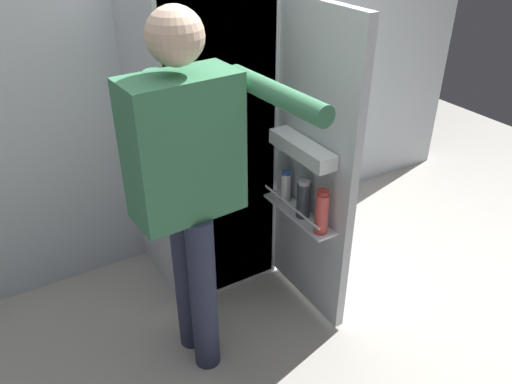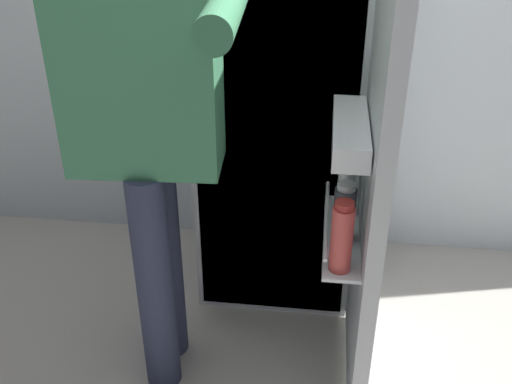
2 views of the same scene
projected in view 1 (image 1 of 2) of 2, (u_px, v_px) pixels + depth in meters
The scene contains 4 objects.
ground_plane at pixel (252, 314), 2.70m from camera, with size 6.89×6.89×0.00m, color #B7B2A8.
kitchen_wall at pixel (171, 49), 2.71m from camera, with size 4.40×0.10×2.44m, color silver.
refrigerator at pixel (210, 144), 2.66m from camera, with size 0.65×1.13×1.61m.
person at pixel (188, 175), 2.00m from camera, with size 0.57×0.73×1.63m.
Camera 1 is at (-1.01, -1.72, 1.94)m, focal length 35.41 mm.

